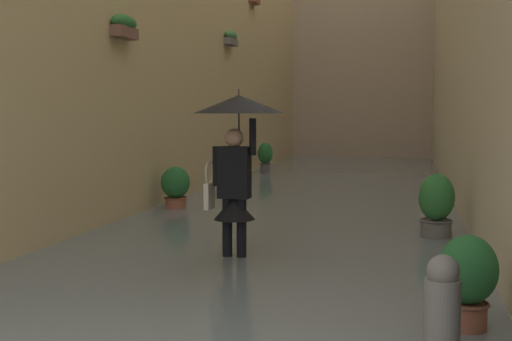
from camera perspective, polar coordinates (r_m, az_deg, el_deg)
name	(u,v)px	position (r m, az deg, el deg)	size (l,w,h in m)	color
ground_plane	(322,197)	(14.68, 5.77, -2.31)	(60.00, 60.00, 0.00)	slate
flood_water	(322,194)	(14.67, 5.77, -2.09)	(6.28, 29.75, 0.11)	slate
building_facade_far	(364,25)	(27.52, 9.37, 12.36)	(9.08, 1.80, 10.86)	tan
person_wading	(237,140)	(7.87, -1.70, 2.68)	(1.10, 1.10, 2.14)	#2D2319
potted_plant_far_right	(176,188)	(12.21, -7.02, -1.48)	(0.54, 0.54, 0.88)	#9E563D
potted_plant_mid_left	(468,281)	(5.61, 17.96, -9.15)	(0.48, 0.48, 0.88)	brown
potted_plant_near_right	(265,157)	(19.30, 0.81, 1.16)	(0.44, 0.44, 1.00)	#66605B
potted_plant_far_left	(436,207)	(9.62, 15.44, -3.09)	(0.50, 0.50, 1.01)	#66605B
mooring_bollard	(442,318)	(4.81, 15.90, -12.24)	(0.25, 0.25, 0.89)	slate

